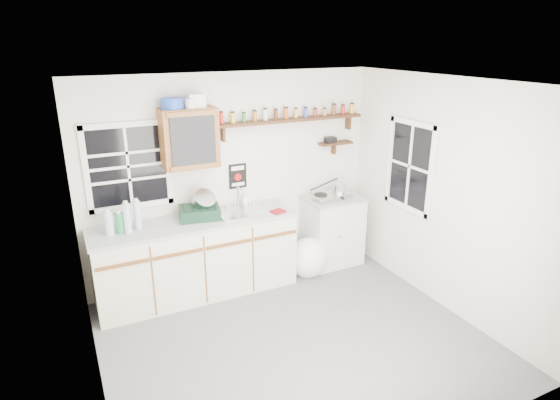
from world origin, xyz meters
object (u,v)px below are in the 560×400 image
Objects in this scene: upper_cabinet at (189,138)px; hotplate at (330,196)px; dish_rack at (201,209)px; main_cabinet at (197,257)px; right_cabinet at (332,230)px; spice_shelf at (291,118)px.

upper_cabinet is 1.95m from hotplate.
upper_cabinet is at bearing 131.13° from dish_rack.
hotplate is at bearing 9.37° from dish_rack.
main_cabinet is at bearing -103.68° from upper_cabinet.
right_cabinet is at bearing -3.76° from upper_cabinet.
right_cabinet is 1.83× the size of dish_rack.
spice_shelf is (-0.52, 0.19, 1.48)m from right_cabinet.
dish_rack is 0.86× the size of hotplate.
hotplate is at bearing -24.28° from spice_shelf.
right_cabinet is at bearing 11.35° from hotplate.
upper_cabinet is 0.81m from dish_rack.
hotplate is (1.77, 0.01, 0.49)m from main_cabinet.
main_cabinet is 2.54× the size of right_cabinet.
upper_cabinet is at bearing -176.91° from spice_shelf.
hotplate is at bearing -161.92° from right_cabinet.
main_cabinet is at bearing -140.34° from dish_rack.
main_cabinet is at bearing -179.21° from right_cabinet.
dish_rack is at bearing 179.21° from right_cabinet.
hotplate is (0.46, -0.21, -0.99)m from spice_shelf.
main_cabinet is 0.57m from dish_rack.
right_cabinet is 1.84m from dish_rack.
upper_cabinet reaches higher than main_cabinet.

